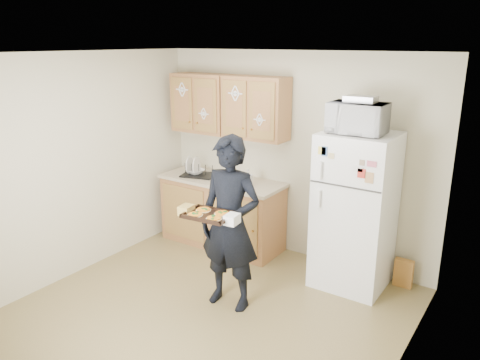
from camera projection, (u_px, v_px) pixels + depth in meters
name	position (u px, v px, depth m)	size (l,w,h in m)	color
floor	(204.00, 315.00, 4.62)	(3.60, 3.60, 0.00)	brown
ceiling	(198.00, 54.00, 3.90)	(3.60, 3.60, 0.00)	silver
wall_back	(293.00, 156.00, 5.69)	(3.60, 0.04, 2.50)	beige
wall_front	(16.00, 274.00, 2.83)	(3.60, 0.04, 2.50)	beige
wall_left	(75.00, 167.00, 5.22)	(0.04, 3.60, 2.50)	beige
wall_right	(401.00, 241.00, 3.30)	(0.04, 3.60, 2.50)	beige
refrigerator	(355.00, 211.00, 5.01)	(0.75, 0.70, 1.70)	white
base_cabinet	(222.00, 213.00, 6.13)	(1.60, 0.60, 0.86)	brown
countertop	(222.00, 180.00, 6.00)	(1.64, 0.64, 0.04)	#C0AE94
upper_cab_left	(202.00, 103.00, 6.05)	(0.80, 0.33, 0.75)	brown
upper_cab_right	(256.00, 108.00, 5.61)	(0.80, 0.33, 0.75)	brown
cereal_box	(403.00, 273.00, 5.12)	(0.20, 0.07, 0.32)	gold
person	(230.00, 224.00, 4.58)	(0.64, 0.42, 1.76)	black
baking_tray	(209.00, 216.00, 4.31)	(0.43, 0.32, 0.04)	black
pizza_front_left	(195.00, 214.00, 4.29)	(0.14, 0.14, 0.02)	orange
pizza_front_right	(214.00, 218.00, 4.20)	(0.14, 0.14, 0.02)	orange
pizza_back_left	(203.00, 210.00, 4.42)	(0.14, 0.14, 0.02)	orange
pizza_back_right	(222.00, 213.00, 4.32)	(0.14, 0.14, 0.02)	orange
microwave	(357.00, 118.00, 4.69)	(0.56, 0.38, 0.31)	white
foil_pan	(361.00, 99.00, 4.66)	(0.30, 0.21, 0.06)	#B3B3BA
dish_rack	(199.00, 169.00, 6.11)	(0.42, 0.32, 0.17)	black
bowl	(195.00, 171.00, 6.15)	(0.23, 0.23, 0.06)	silver
soap_bottle	(248.00, 178.00, 5.66)	(0.10, 0.10, 0.21)	white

